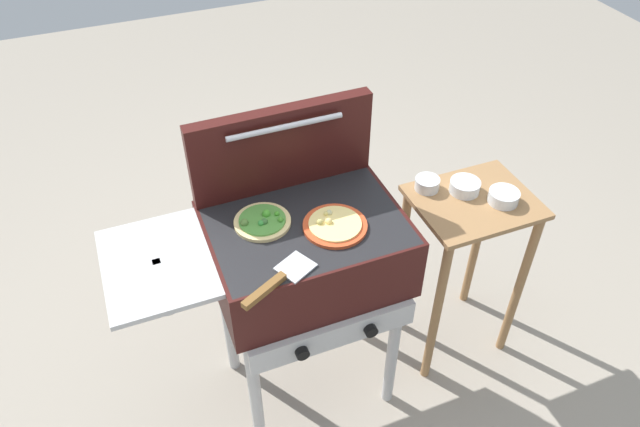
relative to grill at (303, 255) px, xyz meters
The scene contains 10 objects.
ground_plane 0.76m from the grill, 17.39° to the left, with size 8.00×8.00×0.00m, color gray.
grill is the anchor object (origin of this frame).
grill_lid_open 0.37m from the grill, 86.33° to the left, with size 0.63×0.08×0.30m.
pizza_cheese 0.19m from the grill, 29.96° to the right, with size 0.21×0.21×0.03m.
pizza_veggie 0.20m from the grill, 157.27° to the left, with size 0.18×0.18×0.04m.
spatula 0.30m from the grill, 126.15° to the right, with size 0.26×0.17×0.02m.
prep_table 0.70m from the grill, ahead, with size 0.44×0.36×0.79m.
topping_bowl_near 0.67m from the grill, ahead, with size 0.11×0.11×0.04m.
topping_bowl_far 0.56m from the grill, 13.22° to the left, with size 0.09×0.09×0.04m.
topping_bowl_middle 0.76m from the grill, ahead, with size 0.11×0.11×0.04m.
Camera 1 is at (-0.49, -1.35, 2.19)m, focal length 33.50 mm.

